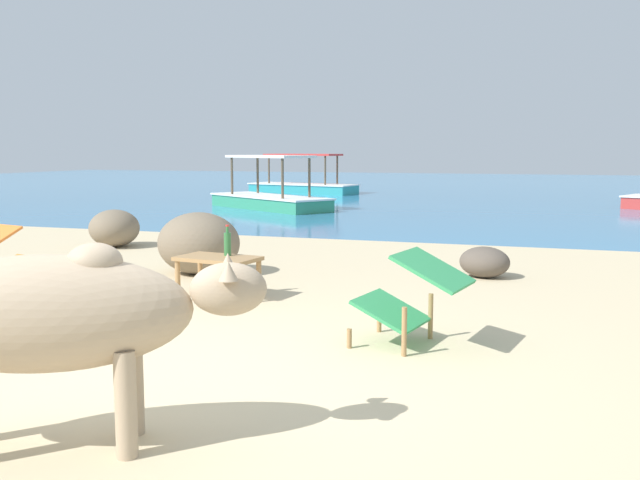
# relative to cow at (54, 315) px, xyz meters

# --- Properties ---
(sand_beach) EXTENTS (18.00, 14.00, 0.04)m
(sand_beach) POSITION_rel_cow_xyz_m (-0.06, 0.98, -0.66)
(sand_beach) COLOR #CCB78E
(sand_beach) RESTS_ON ground
(water_surface) EXTENTS (60.00, 36.00, 0.03)m
(water_surface) POSITION_rel_cow_xyz_m (-0.06, 22.98, -0.68)
(water_surface) COLOR teal
(water_surface) RESTS_ON ground
(cow) EXTENTS (1.69, 1.08, 0.97)m
(cow) POSITION_rel_cow_xyz_m (0.00, 0.00, 0.00)
(cow) COLOR tan
(cow) RESTS_ON sand_beach
(low_bench_table) EXTENTS (0.81, 0.54, 0.39)m
(low_bench_table) POSITION_rel_cow_xyz_m (-0.87, 3.38, -0.31)
(low_bench_table) COLOR #A37A4C
(low_bench_table) RESTS_ON sand_beach
(bottle) EXTENTS (0.07, 0.07, 0.30)m
(bottle) POSITION_rel_cow_xyz_m (-0.82, 3.48, -0.13)
(bottle) COLOR #2D6B38
(bottle) RESTS_ON low_bench_table
(deck_chair_near) EXTENTS (0.69, 0.87, 0.68)m
(deck_chair_near) POSITION_rel_cow_xyz_m (-2.87, 2.77, -0.26)
(deck_chair_near) COLOR #A37A4C
(deck_chair_near) RESTS_ON sand_beach
(deck_chair_far) EXTENTS (0.85, 0.66, 0.68)m
(deck_chair_far) POSITION_rel_cow_xyz_m (1.21, 2.27, -0.26)
(deck_chair_far) COLOR #A37A4C
(deck_chair_far) RESTS_ON sand_beach
(shore_rock_medium) EXTENTS (0.69, 0.64, 0.34)m
(shore_rock_medium) POSITION_rel_cow_xyz_m (1.41, 5.28, -0.47)
(shore_rock_medium) COLOR brown
(shore_rock_medium) RESTS_ON sand_beach
(shore_rock_small) EXTENTS (1.03, 1.06, 0.54)m
(shore_rock_small) POSITION_rel_cow_xyz_m (-3.92, 6.13, -0.37)
(shore_rock_small) COLOR #756651
(shore_rock_small) RESTS_ON sand_beach
(shore_rock_flat) EXTENTS (1.03, 0.96, 0.70)m
(shore_rock_flat) POSITION_rel_cow_xyz_m (-1.67, 4.48, -0.29)
(shore_rock_flat) COLOR #756651
(shore_rock_flat) RESTS_ON sand_beach
(boat_teal) EXTENTS (3.83, 1.91, 1.29)m
(boat_teal) POSITION_rel_cow_xyz_m (-5.88, 19.45, -0.39)
(boat_teal) COLOR teal
(boat_teal) RESTS_ON water_surface
(boat_green) EXTENTS (3.72, 2.95, 1.29)m
(boat_green) POSITION_rel_cow_xyz_m (-4.52, 13.36, -0.39)
(boat_green) COLOR #338E66
(boat_green) RESTS_ON water_surface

